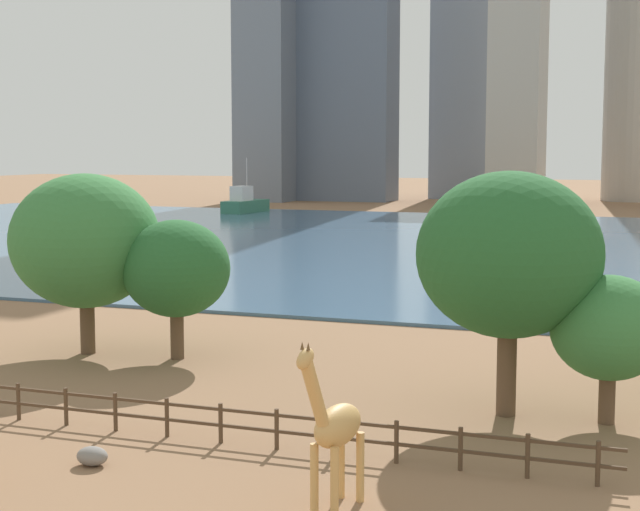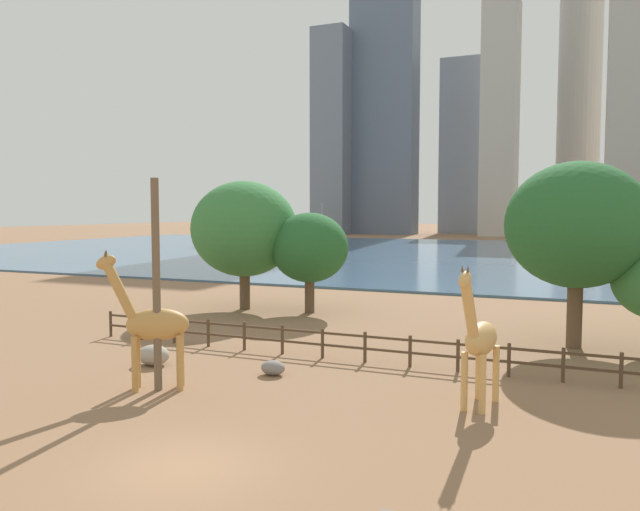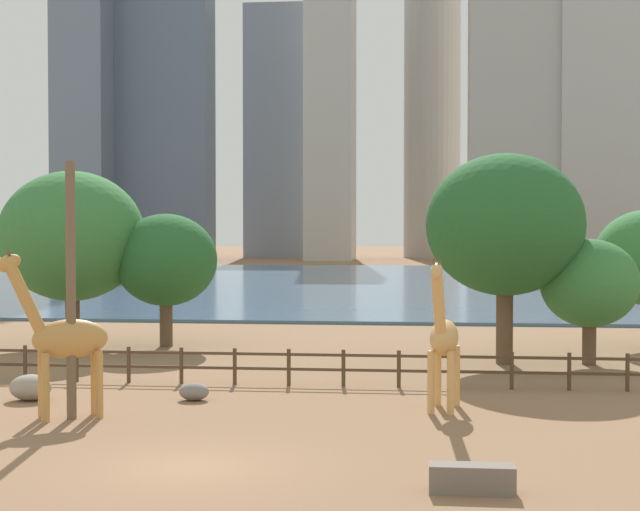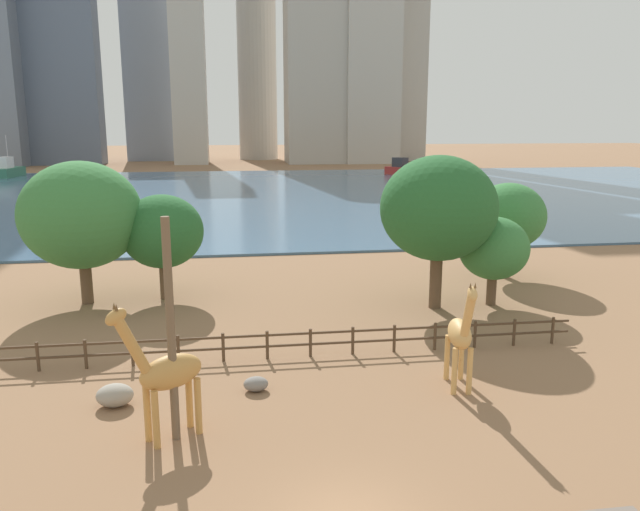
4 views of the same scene
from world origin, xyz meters
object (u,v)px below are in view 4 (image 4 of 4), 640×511
Objects in this scene: boat_ferry at (8,170)px; boat_sailboat at (403,169)px; giraffe_companion at (461,335)px; tree_right_tall at (508,217)px; giraffe_tall at (166,373)px; tree_left_large at (494,249)px; utility_pole at (171,332)px; boulder_near_fence at (115,395)px; boulder_by_pole at (256,384)px; tree_right_small at (439,209)px; tree_left_small at (81,215)px; tree_center_broad at (162,232)px.

boat_sailboat is (75.27, -6.37, -0.16)m from boat_ferry.
boat_ferry is 75.54m from boat_sailboat.
tree_right_tall is at bearing 158.79° from giraffe_companion.
giraffe_tall is 21.70m from tree_left_large.
boulder_near_fence is (-2.45, 2.84, -3.34)m from utility_pole.
giraffe_companion is at bearing -119.78° from tree_right_tall.
boulder_by_pole is 0.11× the size of tree_right_small.
boulder_by_pole is at bearing -56.12° from tree_left_small.
boulder_by_pole is 0.11× the size of boat_ferry.
tree_right_tall reaches higher than tree_left_large.
boulder_near_fence is 0.16× the size of tree_right_small.
boulder_by_pole is 15.45m from tree_right_small.
tree_left_small reaches higher than boulder_by_pole.
tree_center_broad is 0.72× the size of tree_right_small.
tree_right_tall reaches higher than giraffe_companion.
tree_right_small is 89.62m from boat_sailboat.
tree_right_tall is (22.43, 1.93, 0.12)m from tree_center_broad.
utility_pole reaches higher than boat_sailboat.
giraffe_tall is 106.22m from boat_sailboat.
giraffe_tall is at bearing -135.97° from tree_right_small.
giraffe_tall is 113.14m from boat_ferry.
tree_right_tall is at bearing 35.85° from boulder_near_fence.
giraffe_tall is 0.80× the size of tree_center_broad.
boulder_by_pole is at bearing -52.82° from boat_sailboat.
boulder_near_fence is at bearing -146.81° from tree_right_small.
utility_pole is 17.59m from tree_center_broad.
giraffe_tall is at bearing -51.87° from boulder_near_fence.
tree_left_large reaches higher than boat_sailboat.
tree_left_large is (16.87, 13.36, -0.44)m from utility_pole.
giraffe_tall is at bearing -84.38° from tree_center_broad.
tree_center_broad is at bearing -58.57° from boat_sailboat.
boat_ferry is (-50.03, 103.74, -0.74)m from giraffe_companion.
tree_left_small is at bearing -60.94° from boat_sailboat.
tree_right_tall is 0.72× the size of boat_ferry.
tree_center_broad is (-12.74, 15.00, 1.82)m from giraffe_companion.
tree_left_small is at bearing 110.43° from utility_pole.
boulder_by_pole is 24.15m from tree_right_tall.
boulder_near_fence is 22.18m from tree_left_large.
boulder_near_fence is at bearing -83.57° from giraffe_tall.
giraffe_tall reaches higher than boulder_by_pole.
tree_left_large is 0.66× the size of boat_sailboat.
giraffe_tall is at bearing -154.36° from boat_ferry.
tree_right_small is (-7.03, -6.17, 1.51)m from tree_right_tall.
boat_sailboat is (36.03, 99.86, -2.42)m from utility_pole.
giraffe_companion is at bearing -48.35° from boat_sailboat.
utility_pole is 0.96× the size of boat_sailboat.
giraffe_tall is 0.98× the size of tree_left_large.
boat_ferry is at bearing -128.65° from boat_sailboat.
boulder_near_fence is 0.17× the size of boat_sailboat.
tree_center_broad is at bearing 164.61° from tree_right_small.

